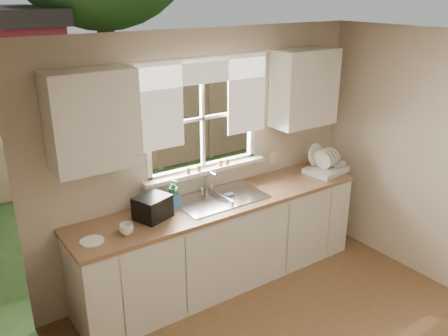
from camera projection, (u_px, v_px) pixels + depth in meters
room_walls at (371, 246)px, 3.13m from camera, size 3.62×4.02×2.50m
ceiling at (386, 49)px, 2.73m from camera, size 3.60×4.00×0.02m
window at (204, 135)px, 4.63m from camera, size 1.38×0.16×1.06m
curtains at (206, 91)px, 4.43m from camera, size 1.50×0.03×0.81m
base_cabinets at (222, 243)px, 4.76m from camera, size 3.00×0.62×0.87m
countertop at (222, 202)px, 4.60m from camera, size 3.04×0.65×0.04m
upper_cabinet_left at (92, 120)px, 3.76m from camera, size 0.70×0.33×0.80m
upper_cabinet_right at (305, 88)px, 4.98m from camera, size 0.70×0.33×0.80m
wall_outlet at (272, 158)px, 5.23m from camera, size 0.08×0.01×0.12m
sill_jars at (209, 166)px, 4.71m from camera, size 0.50×0.04×0.06m
sink at (220, 205)px, 4.64m from camera, size 0.88×0.52×0.40m
dish_rack at (325, 166)px, 5.26m from camera, size 0.49×0.41×0.31m
bowl at (337, 164)px, 5.28m from camera, size 0.23×0.23×0.05m
soap_bottle_a at (173, 193)px, 4.40m from camera, size 0.13×0.13×0.27m
soap_bottle_b at (175, 198)px, 4.40m from camera, size 0.09×0.09×0.19m
soap_bottle_c at (172, 197)px, 4.43m from camera, size 0.20×0.20×0.19m
saucer at (92, 241)px, 3.83m from camera, size 0.19×0.19×0.01m
cup at (126, 229)px, 3.93m from camera, size 0.14×0.14×0.09m
black_appliance at (153, 207)px, 4.19m from camera, size 0.35×0.33×0.21m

